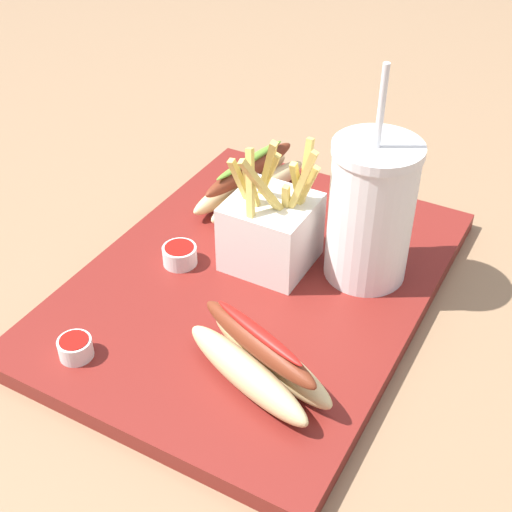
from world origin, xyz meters
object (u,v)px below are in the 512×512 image
object	(u,v)px
ketchup_cup_1	(351,190)
hot_dog_2	(250,182)
ketchup_cup_2	(180,254)
fries_basket	(272,230)
soda_cup	(371,212)
hot_dog_1	(258,360)
ketchup_cup_3	(75,347)

from	to	relation	value
ketchup_cup_1	hot_dog_2	bearing A→B (deg)	-61.05
ketchup_cup_2	fries_basket	bearing A→B (deg)	120.42
soda_cup	ketchup_cup_1	bearing A→B (deg)	-151.84
hot_dog_2	ketchup_cup_1	xyz separation A→B (m)	(-0.06, 0.11, -0.01)
soda_cup	ketchup_cup_1	size ratio (longest dim) A/B	6.54
fries_basket	ketchup_cup_1	size ratio (longest dim) A/B	4.28
hot_dog_1	ketchup_cup_1	size ratio (longest dim) A/B	4.50
ketchup_cup_1	ketchup_cup_2	size ratio (longest dim) A/B	0.97
hot_dog_1	ketchup_cup_2	world-z (taller)	hot_dog_1
fries_basket	hot_dog_1	bearing A→B (deg)	23.92
fries_basket	hot_dog_1	world-z (taller)	fries_basket
hot_dog_1	ketchup_cup_2	size ratio (longest dim) A/B	4.35
fries_basket	ketchup_cup_2	bearing A→B (deg)	-59.58
ketchup_cup_1	ketchup_cup_2	bearing A→B (deg)	-27.42
soda_cup	hot_dog_1	distance (m)	0.21
fries_basket	ketchup_cup_2	world-z (taller)	fries_basket
hot_dog_1	ketchup_cup_3	bearing A→B (deg)	-71.03
soda_cup	hot_dog_2	xyz separation A→B (m)	(-0.07, -0.19, -0.06)
hot_dog_1	ketchup_cup_1	bearing A→B (deg)	-171.99
soda_cup	ketchup_cup_2	size ratio (longest dim) A/B	6.32
hot_dog_1	ketchup_cup_1	distance (m)	0.34
soda_cup	ketchup_cup_1	world-z (taller)	soda_cup
fries_basket	hot_dog_2	world-z (taller)	fries_basket
ketchup_cup_3	fries_basket	bearing A→B (deg)	156.78
hot_dog_1	hot_dog_2	world-z (taller)	hot_dog_1
hot_dog_2	ketchup_cup_3	distance (m)	0.33
hot_dog_2	ketchup_cup_2	size ratio (longest dim) A/B	4.84
ketchup_cup_2	ketchup_cup_3	xyz separation A→B (m)	(0.17, -0.01, -0.00)
hot_dog_1	ketchup_cup_3	xyz separation A→B (m)	(0.06, -0.17, -0.01)
soda_cup	ketchup_cup_3	world-z (taller)	soda_cup
fries_basket	ketchup_cup_3	size ratio (longest dim) A/B	4.84
hot_dog_1	ketchup_cup_3	distance (m)	0.18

